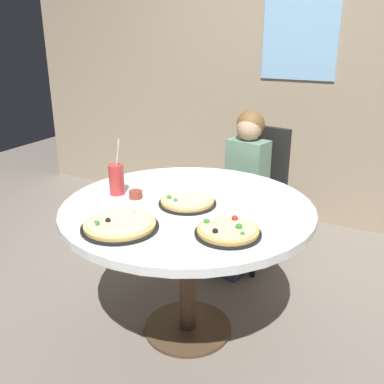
# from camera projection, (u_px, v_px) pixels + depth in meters

# --- Properties ---
(ground_plane) EXTENTS (8.00, 8.00, 0.00)m
(ground_plane) POSITION_uv_depth(u_px,v_px,m) (188.00, 329.00, 2.44)
(ground_plane) COLOR slate
(wall_with_window) EXTENTS (5.20, 0.14, 2.90)m
(wall_with_window) POSITION_uv_depth(u_px,v_px,m) (294.00, 45.00, 3.48)
(wall_with_window) COLOR gray
(wall_with_window) RESTS_ON ground_plane
(dining_table) EXTENTS (1.26, 1.26, 0.75)m
(dining_table) POSITION_uv_depth(u_px,v_px,m) (188.00, 221.00, 2.21)
(dining_table) COLOR white
(dining_table) RESTS_ON ground_plane
(chair_wooden) EXTENTS (0.47, 0.47, 0.95)m
(chair_wooden) POSITION_uv_depth(u_px,v_px,m) (254.00, 187.00, 3.06)
(chair_wooden) COLOR black
(chair_wooden) RESTS_ON ground_plane
(diner_child) EXTENTS (0.32, 0.43, 1.08)m
(diner_child) POSITION_uv_depth(u_px,v_px,m) (240.00, 201.00, 2.94)
(diner_child) COLOR #3F4766
(diner_child) RESTS_ON ground_plane
(pizza_veggie) EXTENTS (0.29, 0.29, 0.05)m
(pizza_veggie) POSITION_uv_depth(u_px,v_px,m) (188.00, 202.00, 2.17)
(pizza_veggie) COLOR black
(pizza_veggie) RESTS_ON dining_table
(pizza_cheese) EXTENTS (0.29, 0.29, 0.05)m
(pizza_cheese) POSITION_uv_depth(u_px,v_px,m) (228.00, 231.00, 1.85)
(pizza_cheese) COLOR black
(pizza_cheese) RESTS_ON dining_table
(pizza_pepperoni) EXTENTS (0.34, 0.34, 0.05)m
(pizza_pepperoni) POSITION_uv_depth(u_px,v_px,m) (120.00, 225.00, 1.91)
(pizza_pepperoni) COLOR black
(pizza_pepperoni) RESTS_ON dining_table
(soda_cup) EXTENTS (0.08, 0.08, 0.31)m
(soda_cup) POSITION_uv_depth(u_px,v_px,m) (117.00, 179.00, 2.29)
(soda_cup) COLOR #B73333
(soda_cup) RESTS_ON dining_table
(sauce_bowl) EXTENTS (0.07, 0.07, 0.04)m
(sauce_bowl) POSITION_uv_depth(u_px,v_px,m) (136.00, 194.00, 2.25)
(sauce_bowl) COLOR brown
(sauce_bowl) RESTS_ON dining_table
(plate_small) EXTENTS (0.18, 0.18, 0.01)m
(plate_small) POSITION_uv_depth(u_px,v_px,m) (216.00, 178.00, 2.55)
(plate_small) COLOR white
(plate_small) RESTS_ON dining_table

